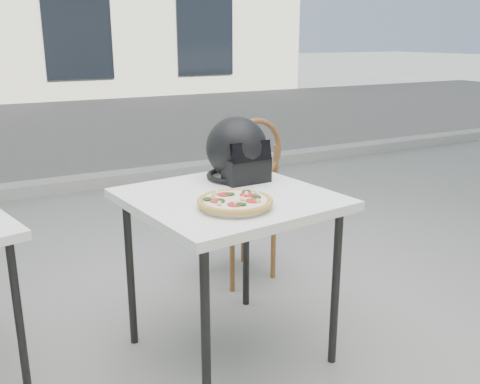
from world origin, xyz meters
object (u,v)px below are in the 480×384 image
cafe_table_main (229,210)px  cafe_chair_main (245,192)px  helmet (238,152)px  plate (235,206)px  pizza (235,201)px

cafe_table_main → cafe_chair_main: size_ratio=0.91×
helmet → cafe_table_main: bearing=-128.5°
plate → pizza: (0.00, 0.00, 0.02)m
cafe_table_main → pizza: size_ratio=2.49×
pizza → helmet: (0.23, 0.42, 0.11)m
cafe_table_main → helmet: size_ratio=2.86×
pizza → plate: bearing=-94.5°
helmet → pizza: bearing=-122.1°
helmet → cafe_chair_main: size_ratio=0.32×
plate → pizza: pizza is taller
plate → pizza: bearing=85.5°
plate → cafe_chair_main: 1.04m
cafe_table_main → plate: 0.21m
pizza → cafe_chair_main: cafe_chair_main is taller
plate → pizza: 0.02m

